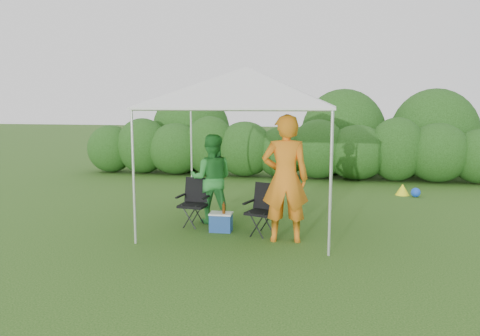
% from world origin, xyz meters
% --- Properties ---
extents(ground, '(70.00, 70.00, 0.00)m').
position_xyz_m(ground, '(0.00, 0.00, 0.00)').
color(ground, '#375F1E').
extents(hedge, '(12.35, 1.53, 1.80)m').
position_xyz_m(hedge, '(0.00, 6.00, 0.82)').
color(hedge, '#25541A').
rests_on(hedge, ground).
extents(canopy, '(3.10, 3.10, 2.83)m').
position_xyz_m(canopy, '(0.00, 0.50, 2.46)').
color(canopy, silver).
rests_on(canopy, ground).
extents(chair_right, '(0.62, 0.59, 0.85)m').
position_xyz_m(chair_right, '(0.40, -0.04, 0.48)').
color(chair_right, black).
rests_on(chair_right, ground).
extents(chair_left, '(0.56, 0.52, 0.85)m').
position_xyz_m(chair_left, '(-0.91, 0.28, 0.48)').
color(chair_left, black).
rests_on(chair_left, ground).
extents(man, '(0.80, 0.59, 2.03)m').
position_xyz_m(man, '(0.79, -0.40, 1.01)').
color(man, orange).
rests_on(man, ground).
extents(woman, '(0.88, 0.73, 1.63)m').
position_xyz_m(woman, '(-0.66, 0.54, 0.82)').
color(woman, '#2C8735').
rests_on(woman, ground).
extents(cooler, '(0.40, 0.30, 0.33)m').
position_xyz_m(cooler, '(-0.34, -0.05, 0.16)').
color(cooler, navy).
rests_on(cooler, ground).
extents(bottle, '(0.06, 0.06, 0.21)m').
position_xyz_m(bottle, '(-0.28, -0.09, 0.43)').
color(bottle, '#592D0C').
rests_on(bottle, cooler).
extents(lawn_toy, '(0.55, 0.46, 0.27)m').
position_xyz_m(lawn_toy, '(3.24, 3.86, 0.13)').
color(lawn_toy, '#FFF81A').
rests_on(lawn_toy, ground).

